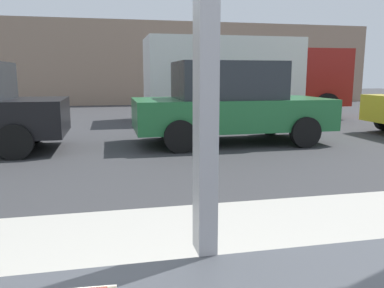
{
  "coord_description": "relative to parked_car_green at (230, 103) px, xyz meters",
  "views": [
    {
      "loc": [
        -0.24,
        -0.88,
        1.48
      ],
      "look_at": [
        0.34,
        1.8,
        1.0
      ],
      "focal_mm": 36.25,
      "sensor_mm": 36.0,
      "label": 1
    }
  ],
  "objects": [
    {
      "name": "box_truck",
      "position": [
        1.92,
        4.48,
        0.61
      ],
      "size": [
        6.77,
        2.44,
        2.67
      ],
      "color": "silver",
      "rests_on": "ground"
    },
    {
      "name": "sidewalk_strip",
      "position": [
        -2.37,
        -5.69,
        -0.83
      ],
      "size": [
        16.0,
        2.8,
        0.12
      ],
      "primitive_type": "cube",
      "color": "#B2ADA3",
      "rests_on": "ground"
    },
    {
      "name": "parked_car_green",
      "position": [
        0.0,
        0.0,
        0.0
      ],
      "size": [
        4.25,
        2.01,
        1.77
      ],
      "color": "#236B38",
      "rests_on": "ground"
    },
    {
      "name": "ground_plane",
      "position": [
        -2.37,
        0.71,
        -0.89
      ],
      "size": [
        60.0,
        60.0,
        0.0
      ],
      "primitive_type": "plane",
      "color": "#38383A"
    },
    {
      "name": "building_facade_far",
      "position": [
        -2.37,
        12.23,
        1.2
      ],
      "size": [
        28.0,
        1.2,
        4.16
      ],
      "primitive_type": "cube",
      "color": "gray",
      "rests_on": "ground"
    }
  ]
}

